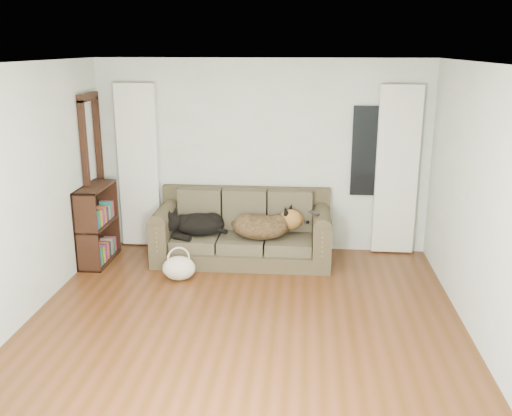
# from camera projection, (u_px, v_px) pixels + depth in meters

# --- Properties ---
(floor) EXTENTS (5.00, 5.00, 0.00)m
(floor) POSITION_uv_depth(u_px,v_px,m) (242.00, 331.00, 5.70)
(floor) COLOR #49290E
(floor) RESTS_ON ground
(ceiling) EXTENTS (5.00, 5.00, 0.00)m
(ceiling) POSITION_uv_depth(u_px,v_px,m) (240.00, 63.00, 4.98)
(ceiling) COLOR white
(ceiling) RESTS_ON ground
(wall_back) EXTENTS (4.50, 0.04, 2.60)m
(wall_back) POSITION_uv_depth(u_px,v_px,m) (262.00, 157.00, 7.74)
(wall_back) COLOR silver
(wall_back) RESTS_ON ground
(wall_left) EXTENTS (0.04, 5.00, 2.60)m
(wall_left) POSITION_uv_depth(u_px,v_px,m) (11.00, 201.00, 5.53)
(wall_left) COLOR silver
(wall_left) RESTS_ON ground
(wall_right) EXTENTS (0.04, 5.00, 2.60)m
(wall_right) POSITION_uv_depth(u_px,v_px,m) (488.00, 212.00, 5.15)
(wall_right) COLOR silver
(wall_right) RESTS_ON ground
(curtain_left) EXTENTS (0.55, 0.08, 2.25)m
(curtain_left) POSITION_uv_depth(u_px,v_px,m) (138.00, 166.00, 7.84)
(curtain_left) COLOR white
(curtain_left) RESTS_ON ground
(curtain_right) EXTENTS (0.55, 0.08, 2.25)m
(curtain_right) POSITION_uv_depth(u_px,v_px,m) (397.00, 171.00, 7.55)
(curtain_right) COLOR white
(curtain_right) RESTS_ON ground
(window_pane) EXTENTS (0.50, 0.03, 1.20)m
(window_pane) POSITION_uv_depth(u_px,v_px,m) (371.00, 151.00, 7.56)
(window_pane) COLOR black
(window_pane) RESTS_ON wall_back
(door_casing) EXTENTS (0.07, 0.60, 2.10)m
(door_casing) POSITION_uv_depth(u_px,v_px,m) (94.00, 179.00, 7.56)
(door_casing) COLOR black
(door_casing) RESTS_ON ground
(sofa) EXTENTS (2.29, 0.99, 0.94)m
(sofa) POSITION_uv_depth(u_px,v_px,m) (243.00, 227.00, 7.48)
(sofa) COLOR #373721
(sofa) RESTS_ON floor
(dog_black_lab) EXTENTS (0.69, 0.50, 0.29)m
(dog_black_lab) POSITION_uv_depth(u_px,v_px,m) (196.00, 225.00, 7.48)
(dog_black_lab) COLOR black
(dog_black_lab) RESTS_ON sofa
(dog_shepherd) EXTENTS (0.80, 0.59, 0.33)m
(dog_shepherd) POSITION_uv_depth(u_px,v_px,m) (264.00, 227.00, 7.36)
(dog_shepherd) COLOR black
(dog_shepherd) RESTS_ON sofa
(tv_remote) EXTENTS (0.14, 0.18, 0.02)m
(tv_remote) POSITION_uv_depth(u_px,v_px,m) (314.00, 213.00, 7.14)
(tv_remote) COLOR black
(tv_remote) RESTS_ON sofa
(tote_bag) EXTENTS (0.44, 0.35, 0.29)m
(tote_bag) POSITION_uv_depth(u_px,v_px,m) (179.00, 267.00, 6.92)
(tote_bag) COLOR beige
(tote_bag) RESTS_ON floor
(bookshelf) EXTENTS (0.32, 0.82, 1.02)m
(bookshelf) POSITION_uv_depth(u_px,v_px,m) (97.00, 225.00, 7.42)
(bookshelf) COLOR black
(bookshelf) RESTS_ON floor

